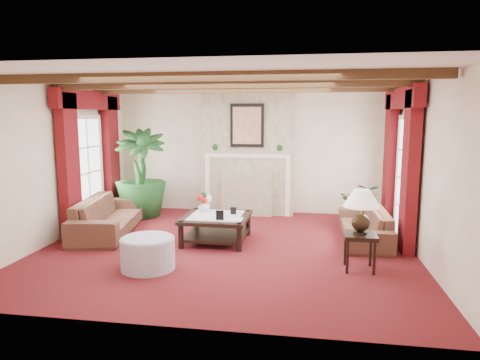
% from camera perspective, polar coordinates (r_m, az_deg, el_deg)
% --- Properties ---
extents(floor, '(6.00, 6.00, 0.00)m').
position_cam_1_polar(floor, '(7.18, -1.72, -8.93)').
color(floor, '#460C15').
rests_on(floor, ground).
extents(ceiling, '(6.00, 6.00, 0.00)m').
position_cam_1_polar(ceiling, '(6.86, -1.82, 13.10)').
color(ceiling, white).
rests_on(ceiling, floor).
extents(back_wall, '(6.00, 0.02, 2.70)m').
position_cam_1_polar(back_wall, '(9.59, 1.29, 3.75)').
color(back_wall, beige).
rests_on(back_wall, ground).
extents(left_wall, '(0.02, 5.50, 2.70)m').
position_cam_1_polar(left_wall, '(8.01, -23.38, 2.08)').
color(left_wall, beige).
rests_on(left_wall, ground).
extents(right_wall, '(0.02, 5.50, 2.70)m').
position_cam_1_polar(right_wall, '(6.99, 23.19, 1.24)').
color(right_wall, beige).
rests_on(right_wall, ground).
extents(ceiling_beams, '(6.00, 3.00, 0.12)m').
position_cam_1_polar(ceiling_beams, '(6.86, -1.82, 12.60)').
color(ceiling_beams, '#341F10').
rests_on(ceiling_beams, ceiling).
extents(fireplace, '(2.00, 0.52, 2.70)m').
position_cam_1_polar(fireplace, '(9.38, 1.15, 11.89)').
color(fireplace, tan).
rests_on(fireplace, ground).
extents(french_door_left, '(0.10, 1.10, 2.16)m').
position_cam_1_polar(french_door_left, '(8.81, -20.04, 7.88)').
color(french_door_left, white).
rests_on(french_door_left, ground).
extents(french_door_right, '(0.10, 1.10, 2.16)m').
position_cam_1_polar(french_door_right, '(7.91, 21.54, 7.78)').
color(french_door_right, white).
rests_on(french_door_right, ground).
extents(curtains_left, '(0.20, 2.40, 2.55)m').
position_cam_1_polar(curtains_left, '(8.77, -19.54, 10.66)').
color(curtains_left, '#4D0A10').
rests_on(curtains_left, ground).
extents(curtains_right, '(0.20, 2.40, 2.55)m').
position_cam_1_polar(curtains_right, '(7.89, 20.92, 10.87)').
color(curtains_right, '#4D0A10').
rests_on(curtains_right, ground).
extents(sofa_left, '(2.44, 1.39, 0.87)m').
position_cam_1_polar(sofa_left, '(8.29, -17.17, -3.81)').
color(sofa_left, black).
rests_on(sofa_left, ground).
extents(sofa_right, '(1.88, 0.55, 0.73)m').
position_cam_1_polar(sofa_right, '(7.76, 16.29, -5.12)').
color(sofa_right, black).
rests_on(sofa_right, ground).
extents(potted_palm, '(2.38, 2.63, 1.06)m').
position_cam_1_polar(potted_palm, '(9.40, -13.04, -1.62)').
color(potted_palm, black).
rests_on(potted_palm, ground).
extents(small_plant, '(0.98, 1.05, 0.68)m').
position_cam_1_polar(small_plant, '(8.73, 15.73, -3.77)').
color(small_plant, black).
rests_on(small_plant, ground).
extents(coffee_table, '(1.12, 1.12, 0.45)m').
position_cam_1_polar(coffee_table, '(7.44, -3.18, -6.48)').
color(coffee_table, black).
rests_on(coffee_table, ground).
extents(side_table, '(0.47, 0.47, 0.53)m').
position_cam_1_polar(side_table, '(6.33, 15.63, -9.19)').
color(side_table, black).
rests_on(side_table, ground).
extents(ottoman, '(0.76, 0.76, 0.45)m').
position_cam_1_polar(ottoman, '(6.29, -12.19, -9.55)').
color(ottoman, '#A098AC').
rests_on(ottoman, ground).
extents(table_lamp, '(0.50, 0.50, 0.64)m').
position_cam_1_polar(table_lamp, '(6.18, 15.85, -4.03)').
color(table_lamp, black).
rests_on(table_lamp, side_table).
extents(flower_vase, '(0.34, 0.34, 0.20)m').
position_cam_1_polar(flower_vase, '(7.70, -4.80, -3.48)').
color(flower_vase, silver).
rests_on(flower_vase, coffee_table).
extents(book, '(0.21, 0.03, 0.29)m').
position_cam_1_polar(book, '(7.03, -1.39, -4.23)').
color(book, black).
rests_on(book, coffee_table).
extents(photo_frame_a, '(0.13, 0.03, 0.17)m').
position_cam_1_polar(photo_frame_a, '(7.03, -2.70, -4.75)').
color(photo_frame_a, black).
rests_on(photo_frame_a, coffee_table).
extents(photo_frame_b, '(0.11, 0.04, 0.14)m').
position_cam_1_polar(photo_frame_b, '(7.42, -0.90, -4.16)').
color(photo_frame_b, black).
rests_on(photo_frame_b, coffee_table).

